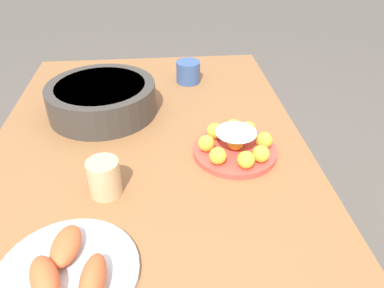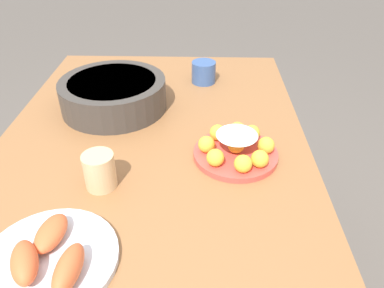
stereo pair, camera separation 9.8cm
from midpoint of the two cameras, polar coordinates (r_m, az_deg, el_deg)
dining_table at (r=1.07m, az=-3.61°, el=-6.15°), size 1.43×0.88×0.78m
cake_plate at (r=0.99m, az=9.59°, el=-0.81°), size 0.22×0.22×0.08m
serving_bowl at (r=1.22m, az=-9.64°, el=7.55°), size 0.34×0.34×0.10m
sauce_bowl at (r=1.49m, az=-7.88°, el=11.25°), size 0.08×0.08×0.03m
seafood_platter at (r=0.77m, az=-17.52°, el=-16.41°), size 0.26×0.26×0.06m
cup_near at (r=1.39m, az=3.84°, el=10.82°), size 0.09×0.09×0.08m
cup_far at (r=0.90m, az=-10.89°, el=-4.15°), size 0.08×0.08×0.09m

